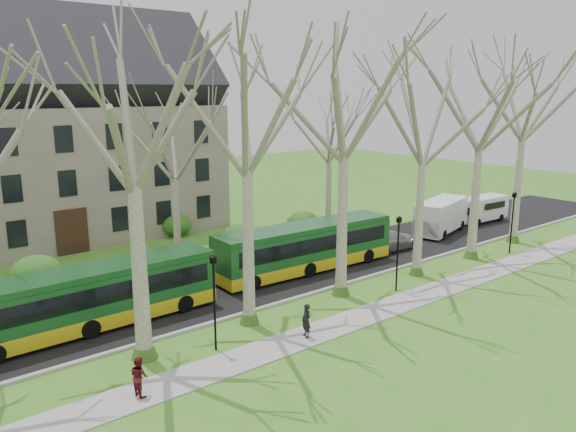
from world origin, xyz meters
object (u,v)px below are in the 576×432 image
(bus_lead, at_px, (92,297))
(van_a, at_px, (441,216))
(pedestrian_a, at_px, (306,321))
(pedestrian_b, at_px, (139,376))
(bus_follow, at_px, (306,247))
(sedan, at_px, (389,240))
(van_b, at_px, (482,209))

(bus_lead, relative_size, van_a, 2.03)
(pedestrian_a, distance_m, pedestrian_b, 8.14)
(bus_follow, xyz_separation_m, van_a, (14.63, 0.56, -0.22))
(sedan, xyz_separation_m, pedestrian_b, (-22.07, -7.26, 0.03))
(bus_lead, xyz_separation_m, pedestrian_b, (-0.89, -7.22, -0.76))
(van_b, height_order, pedestrian_a, van_b)
(sedan, distance_m, van_a, 7.10)
(bus_follow, bearing_deg, van_b, 4.39)
(pedestrian_b, bearing_deg, pedestrian_a, -97.76)
(van_a, xyz_separation_m, van_b, (5.90, 0.14, -0.22))
(pedestrian_a, bearing_deg, bus_follow, 149.26)
(bus_follow, xyz_separation_m, pedestrian_a, (-6.33, -7.51, -0.74))
(van_b, height_order, pedestrian_b, van_b)
(sedan, bearing_deg, pedestrian_b, 108.11)
(sedan, height_order, pedestrian_b, pedestrian_b)
(bus_lead, bearing_deg, pedestrian_b, -98.08)
(sedan, xyz_separation_m, pedestrian_a, (-13.92, -7.30, 0.06))
(van_a, relative_size, pedestrian_b, 3.94)
(van_b, bearing_deg, sedan, -173.10)
(bus_lead, relative_size, pedestrian_b, 7.98)
(sedan, distance_m, van_b, 12.97)
(van_b, xyz_separation_m, pedestrian_b, (-35.00, -8.17, -0.33))
(sedan, bearing_deg, van_a, -83.89)
(pedestrian_b, bearing_deg, sedan, -79.29)
(sedan, distance_m, pedestrian_a, 15.72)
(van_b, distance_m, pedestrian_a, 28.08)
(bus_lead, distance_m, van_a, 28.22)
(bus_lead, height_order, van_a, bus_lead)
(bus_lead, bearing_deg, bus_follow, 0.04)
(pedestrian_a, height_order, pedestrian_b, pedestrian_a)
(bus_lead, bearing_deg, sedan, -0.91)
(van_b, bearing_deg, pedestrian_b, -163.98)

